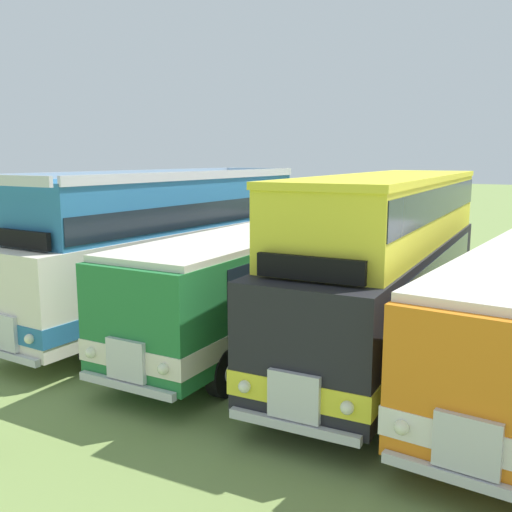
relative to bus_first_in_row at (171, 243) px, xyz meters
name	(u,v)px	position (x,y,z in m)	size (l,w,h in m)	color
ground_plane	(379,361)	(6.66, -0.31, -2.36)	(200.00, 200.00, 0.00)	#7A934C
bus_first_in_row	(171,243)	(0.00, 0.00, 0.00)	(2.76, 11.34, 4.52)	silver
bus_second_in_row	(258,277)	(3.33, -0.45, -0.61)	(2.84, 10.49, 2.99)	#237538
bus_third_in_row	(387,259)	(6.65, 0.09, 0.11)	(3.19, 11.20, 4.49)	black
rope_fence_line	(463,268)	(6.66, 9.52, -1.70)	(19.40, 0.08, 1.05)	#8C704C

